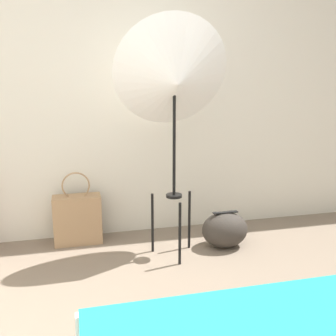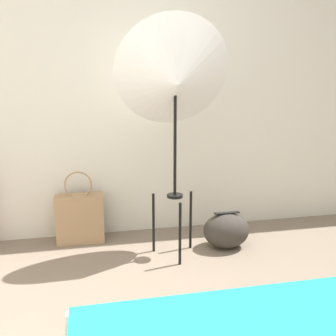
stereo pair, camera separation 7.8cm
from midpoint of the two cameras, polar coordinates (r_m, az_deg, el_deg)
wall_back at (r=3.24m, az=-6.59°, el=12.90°), size 8.00×0.05×2.60m
photo_umbrella at (r=2.74m, az=1.90°, el=12.83°), size 0.83×0.53×1.72m
tote_bag at (r=3.24m, az=-11.99°, el=-7.09°), size 0.37×0.16×0.59m
duffel_bag at (r=3.13m, az=9.18°, el=-8.93°), size 0.36×0.28×0.29m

